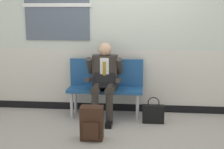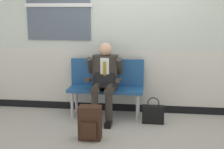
# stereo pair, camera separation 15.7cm
# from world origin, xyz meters

# --- Properties ---
(ground_plane) EXTENTS (18.00, 18.00, 0.00)m
(ground_plane) POSITION_xyz_m (0.00, 0.00, 0.00)
(ground_plane) COLOR #9E9991
(station_wall) EXTENTS (6.03, 0.17, 2.98)m
(station_wall) POSITION_xyz_m (-0.01, 0.58, 1.49)
(station_wall) COLOR beige
(station_wall) RESTS_ON ground
(bench_with_person) EXTENTS (1.23, 0.42, 0.93)m
(bench_with_person) POSITION_xyz_m (-0.26, 0.31, 0.54)
(bench_with_person) COLOR navy
(bench_with_person) RESTS_ON ground
(person_seated) EXTENTS (0.57, 0.70, 1.22)m
(person_seated) POSITION_xyz_m (-0.26, 0.11, 0.65)
(person_seated) COLOR #2D2823
(person_seated) RESTS_ON ground
(backpack) EXTENTS (0.30, 0.22, 0.47)m
(backpack) POSITION_xyz_m (-0.33, -0.76, 0.23)
(backpack) COLOR #331E14
(backpack) RESTS_ON ground
(handbag) EXTENTS (0.34, 0.11, 0.42)m
(handbag) POSITION_xyz_m (0.52, -0.03, 0.15)
(handbag) COLOR black
(handbag) RESTS_ON ground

